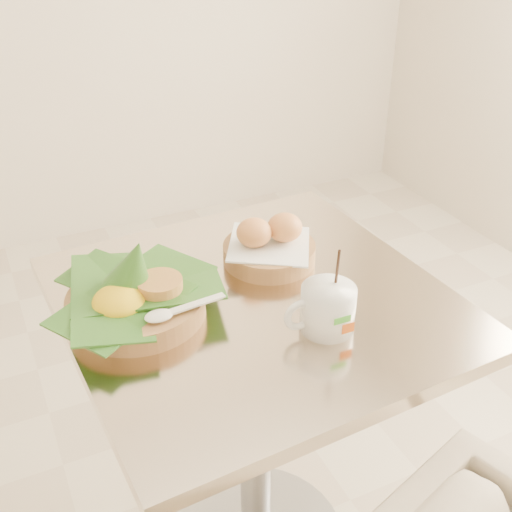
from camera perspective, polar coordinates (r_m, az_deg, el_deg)
name	(u,v)px	position (r m, az deg, el deg)	size (l,w,h in m)	color
cafe_table	(256,385)	(1.36, -0.04, -11.37)	(0.74, 0.74, 0.75)	gray
rice_basket	(135,295)	(1.18, -10.68, -3.43)	(0.31, 0.31, 0.16)	#A77B47
bread_basket	(269,246)	(1.32, 1.19, 0.92)	(0.22, 0.22, 0.10)	#A77B47
coffee_mug	(326,308)	(1.13, 6.29, -4.59)	(0.13, 0.10, 0.17)	white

